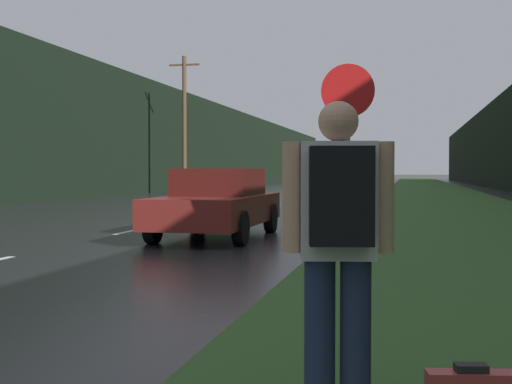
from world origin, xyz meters
name	(u,v)px	position (x,y,z in m)	size (l,w,h in m)	color
grass_verge	(435,195)	(7.58, 40.00, 0.01)	(6.00, 240.00, 0.02)	#2D5123
lane_stripe_c	(141,229)	(0.00, 13.70, 0.00)	(0.12, 3.00, 0.01)	silver
lane_stripe_d	(219,212)	(0.00, 20.70, 0.00)	(0.12, 3.00, 0.01)	silver
treeline_far_side	(185,143)	(-10.58, 50.00, 3.52)	(2.00, 140.00, 7.05)	black
utility_pole_far	(184,123)	(-6.60, 37.49, 4.12)	(1.80, 0.24, 7.98)	#4C3823
stop_sign	(348,141)	(5.26, 7.88, 1.75)	(0.73, 0.07, 2.80)	slate
hitchhiker_with_backpack	(338,238)	(5.72, 1.89, 0.98)	(0.59, 0.46, 1.71)	#1E2847
car_passing_near	(217,203)	(2.29, 12.04, 0.70)	(1.87, 4.58, 1.39)	maroon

